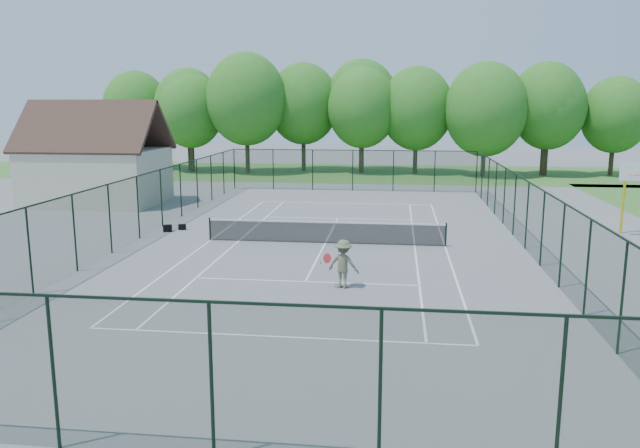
{
  "coord_description": "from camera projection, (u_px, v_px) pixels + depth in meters",
  "views": [
    {
      "loc": [
        3.18,
        -28.07,
        6.39
      ],
      "look_at": [
        0.0,
        -2.0,
        1.3
      ],
      "focal_mm": 35.0,
      "sensor_mm": 36.0,
      "label": 1
    }
  ],
  "objects": [
    {
      "name": "tennis_player",
      "position": [
        343.0,
        264.0,
        21.84
      ],
      "size": [
        2.2,
        0.9,
        1.72
      ],
      "color": "#62684B",
      "rests_on": "ground"
    },
    {
      "name": "basketball_goal",
      "position": [
        629.0,
        183.0,
        30.24
      ],
      "size": [
        1.2,
        1.43,
        3.65
      ],
      "color": "gold",
      "rests_on": "ground"
    },
    {
      "name": "tennis_net",
      "position": [
        325.0,
        231.0,
        28.84
      ],
      "size": [
        11.08,
        0.08,
        1.1
      ],
      "color": "black",
      "rests_on": "ground"
    },
    {
      "name": "ground",
      "position": [
        325.0,
        243.0,
        28.95
      ],
      "size": [
        140.0,
        140.0,
        0.0
      ],
      "primitive_type": "plane",
      "color": "gray",
      "rests_on": "ground"
    },
    {
      "name": "sports_bag_b",
      "position": [
        182.0,
        227.0,
        32.03
      ],
      "size": [
        0.41,
        0.29,
        0.29
      ],
      "primitive_type": "cube",
      "rotation": [
        0.0,
        0.0,
        0.19
      ],
      "color": "black",
      "rests_on": "ground"
    },
    {
      "name": "grass_far",
      "position": [
        361.0,
        173.0,
        58.18
      ],
      "size": [
        80.0,
        16.0,
        0.01
      ],
      "primitive_type": "cube",
      "color": "#477F32",
      "rests_on": "ground"
    },
    {
      "name": "fence_enclosure",
      "position": [
        325.0,
        210.0,
        28.65
      ],
      "size": [
        18.05,
        36.05,
        3.02
      ],
      "color": "#1B3920",
      "rests_on": "ground"
    },
    {
      "name": "utility_building",
      "position": [
        96.0,
        155.0,
        40.0
      ],
      "size": [
        8.6,
        6.27,
        6.63
      ],
      "color": "beige",
      "rests_on": "ground"
    },
    {
      "name": "sports_bag_a",
      "position": [
        168.0,
        228.0,
        31.52
      ],
      "size": [
        0.51,
        0.41,
        0.35
      ],
      "primitive_type": "cube",
      "rotation": [
        0.0,
        0.0,
        0.38
      ],
      "color": "black",
      "rests_on": "ground"
    },
    {
      "name": "court_lines",
      "position": [
        325.0,
        243.0,
        28.94
      ],
      "size": [
        11.05,
        23.85,
        0.01
      ],
      "color": "white",
      "rests_on": "ground"
    },
    {
      "name": "tree_line_far",
      "position": [
        362.0,
        108.0,
        57.04
      ],
      "size": [
        39.4,
        6.4,
        9.7
      ],
      "color": "#3E321E",
      "rests_on": "ground"
    }
  ]
}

